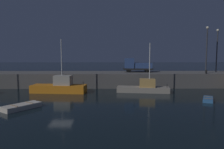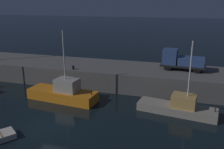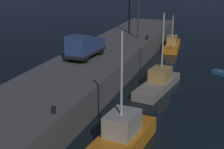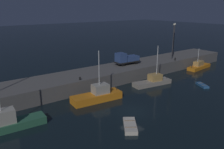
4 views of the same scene
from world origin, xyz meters
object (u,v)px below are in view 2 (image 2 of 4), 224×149
object	(u,v)px
fishing_boat_orange	(64,93)
fishing_trawler_green	(178,107)
bollard_central	(73,68)
utility_truck	(181,60)

from	to	relation	value
fishing_boat_orange	fishing_trawler_green	distance (m)	11.99
bollard_central	utility_truck	bearing A→B (deg)	15.49
utility_truck	bollard_central	size ratio (longest dim) A/B	11.55
fishing_boat_orange	bollard_central	bearing A→B (deg)	99.27
fishing_trawler_green	fishing_boat_orange	bearing A→B (deg)	-179.34
fishing_trawler_green	utility_truck	xyz separation A→B (m)	(-0.15, 7.33, 2.84)
utility_truck	bollard_central	xyz separation A→B (m)	(-12.49, -3.46, -0.95)
fishing_trawler_green	bollard_central	bearing A→B (deg)	162.98
fishing_trawler_green	bollard_central	size ratio (longest dim) A/B	16.52
utility_truck	fishing_boat_orange	bearing A→B (deg)	-147.75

